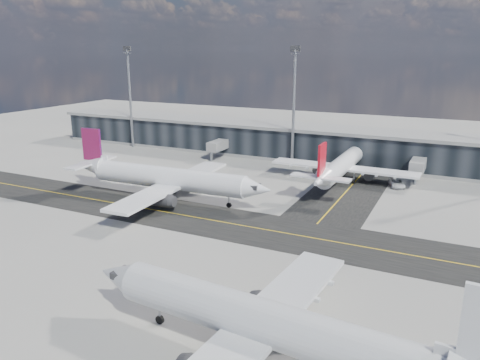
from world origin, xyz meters
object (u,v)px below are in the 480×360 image
(airliner_near, at_px, (272,325))
(baggage_tug, at_px, (136,198))
(service_van, at_px, (397,183))
(airliner_af, at_px, (166,178))
(airliner_redtail, at_px, (342,165))

(airliner_near, relative_size, baggage_tug, 14.82)
(baggage_tug, xyz_separation_m, service_van, (43.29, 32.31, 0.00))
(airliner_af, distance_m, baggage_tug, 6.84)
(airliner_near, distance_m, baggage_tug, 52.83)
(airliner_redtail, relative_size, baggage_tug, 13.40)
(airliner_near, bearing_deg, baggage_tug, 55.85)
(airliner_redtail, bearing_deg, airliner_near, -80.96)
(baggage_tug, bearing_deg, airliner_af, 110.70)
(airliner_af, xyz_separation_m, service_van, (39.20, 27.98, -3.37))
(airliner_redtail, bearing_deg, service_van, 7.06)
(airliner_near, bearing_deg, airliner_af, 49.37)
(airliner_af, bearing_deg, service_van, 123.26)
(airliner_redtail, distance_m, service_van, 11.99)
(airliner_redtail, xyz_separation_m, service_van, (11.56, 1.30, -2.93))
(service_van, bearing_deg, airliner_near, -110.40)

